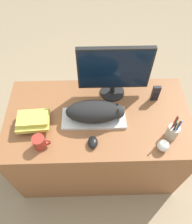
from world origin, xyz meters
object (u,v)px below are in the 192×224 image
Objects in this scene: coffee_mug at (40,142)px; pen_cup at (173,131)px; computer_mouse at (93,142)px; book_stack at (33,120)px; phone at (155,94)px; baseball at (163,146)px; monitor at (114,71)px; keyboard at (94,118)px; cat at (96,111)px.

pen_cup reaches higher than coffee_mug.
book_stack is (-0.38, 0.15, 0.03)m from computer_mouse.
baseball is at bearing -92.90° from phone.
monitor is 0.53m from pen_cup.
monitor is 4.45× the size of coffee_mug.
monitor is at bearing 132.95° from pen_cup.
keyboard is 0.88× the size of monitor.
computer_mouse is at bearing -93.04° from keyboard.
book_stack reaches higher than baseball.
cat is 2.88× the size of phone.
baseball is 0.55× the size of phone.
cat reaches higher than book_stack.
baseball is at bearing -5.71° from computer_mouse.
computer_mouse is 1.18× the size of baseball.
computer_mouse is at bearing -109.98° from monitor.
pen_cup is (0.48, -0.14, 0.04)m from keyboard.
monitor is at bearing 58.42° from keyboard.
book_stack is at bearing 111.42° from coffee_mug.
phone is at bearing 20.26° from keyboard.
book_stack is (-0.53, -0.26, -0.17)m from monitor.
cat is 0.45m from phone.
keyboard is 1.95× the size of book_stack.
baseball is at bearing -59.06° from monitor.
monitor is at bearing 120.94° from baseball.
monitor reaches higher than coffee_mug.
coffee_mug is at bearing -176.65° from pen_cup.
coffee_mug is at bearing -68.58° from book_stack.
baseball is 0.33× the size of book_stack.
cat is 0.40m from coffee_mug.
computer_mouse is at bearing 0.91° from coffee_mug.
baseball is 0.83m from book_stack.
keyboard is 0.18m from computer_mouse.
phone is at bearing 87.10° from baseball.
book_stack reaches higher than computer_mouse.
coffee_mug and book_stack have the same top height.
coffee_mug is 0.50× the size of pen_cup.
monitor reaches higher than book_stack.
pen_cup reaches higher than phone.
pen_cup is at bearing 49.82° from baseball.
monitor reaches higher than computer_mouse.
cat is 0.79× the size of monitor.
cat is 0.20m from computer_mouse.
monitor reaches higher than cat.
baseball is (0.74, -0.04, -0.01)m from coffee_mug.
pen_cup is 0.11m from baseball.
book_stack is at bearing -175.74° from cat.
coffee_mug is 0.50× the size of book_stack.
pen_cup is at bearing -80.20° from phone.
baseball is (0.40, -0.23, -0.05)m from cat.
monitor is 0.56m from baseball.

